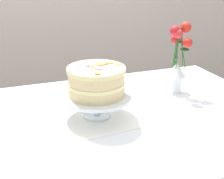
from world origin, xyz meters
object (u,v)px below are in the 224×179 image
(flower_vase, at_px, (178,58))
(cake_stand, at_px, (97,99))
(dining_table, at_px, (123,136))
(layer_cake, at_px, (96,81))

(flower_vase, bearing_deg, cake_stand, -162.69)
(dining_table, relative_size, layer_cake, 6.00)
(dining_table, bearing_deg, layer_cake, 160.58)
(cake_stand, bearing_deg, flower_vase, 17.31)
(dining_table, xyz_separation_m, cake_stand, (-0.10, 0.04, 0.17))
(cake_stand, distance_m, flower_vase, 0.49)
(dining_table, distance_m, cake_stand, 0.21)
(layer_cake, relative_size, flower_vase, 0.68)
(cake_stand, bearing_deg, layer_cake, 6.60)
(layer_cake, distance_m, flower_vase, 0.48)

